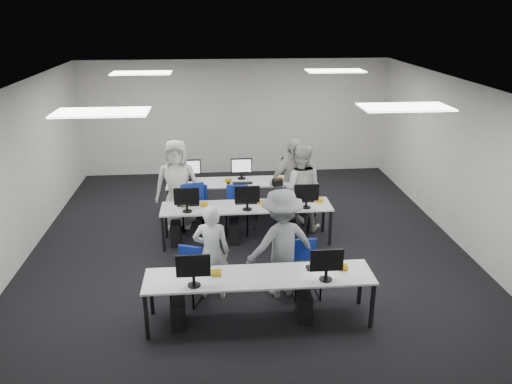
{
  "coord_description": "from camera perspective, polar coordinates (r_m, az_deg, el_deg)",
  "views": [
    {
      "loc": [
        -0.57,
        -8.47,
        4.26
      ],
      "look_at": [
        0.18,
        0.21,
        1.0
      ],
      "focal_mm": 35.0,
      "sensor_mm": 36.0,
      "label": 1
    }
  ],
  "objects": [
    {
      "name": "room",
      "position": [
        8.93,
        -1.03,
        2.5
      ],
      "size": [
        9.0,
        9.02,
        3.0
      ],
      "color": "black",
      "rests_on": "ground"
    },
    {
      "name": "ceiling_panels",
      "position": [
        8.59,
        -1.09,
        11.96
      ],
      "size": [
        5.2,
        4.6,
        0.02
      ],
      "color": "white",
      "rests_on": "room"
    },
    {
      "name": "desk_front",
      "position": [
        7.07,
        0.39,
        -9.91
      ],
      "size": [
        3.2,
        0.7,
        0.73
      ],
      "color": "silver",
      "rests_on": "ground"
    },
    {
      "name": "desk_mid",
      "position": [
        9.4,
        -1.08,
        -1.88
      ],
      "size": [
        3.2,
        0.7,
        0.73
      ],
      "color": "silver",
      "rests_on": "ground"
    },
    {
      "name": "desk_back",
      "position": [
        10.71,
        -1.6,
        0.97
      ],
      "size": [
        3.2,
        0.7,
        0.73
      ],
      "color": "silver",
      "rests_on": "ground"
    },
    {
      "name": "equipment_front",
      "position": [
        7.21,
        -1.15,
        -12.25
      ],
      "size": [
        2.51,
        0.41,
        1.19
      ],
      "color": "#0E61B8",
      "rests_on": "desk_front"
    },
    {
      "name": "equipment_mid",
      "position": [
        9.5,
        -2.22,
        -3.76
      ],
      "size": [
        2.91,
        0.41,
        1.19
      ],
      "color": "white",
      "rests_on": "desk_mid"
    },
    {
      "name": "equipment_back",
      "position": [
        10.85,
        -0.58,
        -0.58
      ],
      "size": [
        2.91,
        0.41,
        1.19
      ],
      "color": "white",
      "rests_on": "desk_back"
    },
    {
      "name": "chair_0",
      "position": [
        7.82,
        -7.85,
        -10.44
      ],
      "size": [
        0.54,
        0.56,
        0.83
      ],
      "rotation": [
        0.0,
        0.0,
        -0.38
      ],
      "color": "navy",
      "rests_on": "ground"
    },
    {
      "name": "chair_1",
      "position": [
        7.93,
        5.64,
        -9.81
      ],
      "size": [
        0.44,
        0.48,
        0.87
      ],
      "rotation": [
        0.0,
        0.0,
        0.05
      ],
      "color": "navy",
      "rests_on": "ground"
    },
    {
      "name": "chair_2",
      "position": [
        10.13,
        -6.9,
        -2.78
      ],
      "size": [
        0.52,
        0.55,
        0.9
      ],
      "rotation": [
        0.0,
        0.0,
        -0.19
      ],
      "color": "navy",
      "rests_on": "ground"
    },
    {
      "name": "chair_3",
      "position": [
        9.97,
        -2.15,
        -2.99
      ],
      "size": [
        0.5,
        0.53,
        0.92
      ],
      "rotation": [
        0.0,
        0.0,
        -0.1
      ],
      "color": "navy",
      "rests_on": "ground"
    },
    {
      "name": "chair_4",
      "position": [
        10.16,
        4.81,
        -2.59
      ],
      "size": [
        0.49,
        0.53,
        0.91
      ],
      "rotation": [
        0.0,
        0.0,
        -0.1
      ],
      "color": "navy",
      "rests_on": "ground"
    },
    {
      "name": "chair_5",
      "position": [
        10.32,
        -7.4,
        -2.19
      ],
      "size": [
        0.6,
        0.63,
        0.98
      ],
      "rotation": [
        0.0,
        0.0,
        0.26
      ],
      "color": "navy",
      "rests_on": "ground"
    },
    {
      "name": "chair_6",
      "position": [
        10.27,
        -1.19,
        -2.3
      ],
      "size": [
        0.51,
        0.54,
        0.89
      ],
      "rotation": [
        0.0,
        0.0,
        -0.17
      ],
      "color": "navy",
      "rests_on": "ground"
    },
    {
      "name": "chair_7",
      "position": [
        10.32,
        3.95,
        -2.1
      ],
      "size": [
        0.59,
        0.62,
        0.96
      ],
      "rotation": [
        0.0,
        0.0,
        0.26
      ],
      "color": "navy",
      "rests_on": "ground"
    },
    {
      "name": "handbag",
      "position": [
        9.43,
        -8.07,
        -0.88
      ],
      "size": [
        0.35,
        0.27,
        0.25
      ],
      "primitive_type": "ellipsoid",
      "rotation": [
        0.0,
        0.0,
        0.3
      ],
      "color": "tan",
      "rests_on": "desk_mid"
    },
    {
      "name": "student_0",
      "position": [
        7.63,
        -5.09,
        -6.87
      ],
      "size": [
        0.59,
        0.42,
        1.53
      ],
      "primitive_type": "imported",
      "rotation": [
        0.0,
        0.0,
        3.04
      ],
      "color": "#B9B5AE",
      "rests_on": "ground"
    },
    {
      "name": "student_1",
      "position": [
        9.94,
        5.1,
        0.52
      ],
      "size": [
        0.98,
        0.85,
        1.75
      ],
      "primitive_type": "imported",
      "rotation": [
        0.0,
        0.0,
        2.9
      ],
      "color": "#B9B5AE",
      "rests_on": "ground"
    },
    {
      "name": "student_2",
      "position": [
        10.1,
        -8.97,
        0.87
      ],
      "size": [
        0.91,
        0.62,
        1.82
      ],
      "primitive_type": "imported",
      "rotation": [
        0.0,
        0.0,
        -0.04
      ],
      "color": "#B9B5AE",
      "rests_on": "ground"
    },
    {
      "name": "student_3",
      "position": [
        10.18,
        4.15,
        1.17
      ],
      "size": [
        1.14,
        0.82,
        1.8
      ],
      "primitive_type": "imported",
      "rotation": [
        0.0,
        0.0,
        0.41
      ],
      "color": "#B9B5AE",
      "rests_on": "ground"
    },
    {
      "name": "photographer",
      "position": [
        7.64,
        2.91,
        -5.89
      ],
      "size": [
        1.26,
        0.95,
        1.74
      ],
      "primitive_type": "imported",
      "rotation": [
        0.0,
        0.0,
        3.44
      ],
      "color": "slate",
      "rests_on": "ground"
    },
    {
      "name": "dslr_camera",
      "position": [
        7.43,
        2.46,
        1.1
      ],
      "size": [
        0.19,
        0.21,
        0.1
      ],
      "primitive_type": "cube",
      "rotation": [
        0.0,
        0.0,
        3.44
      ],
      "color": "black",
      "rests_on": "photographer"
    }
  ]
}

